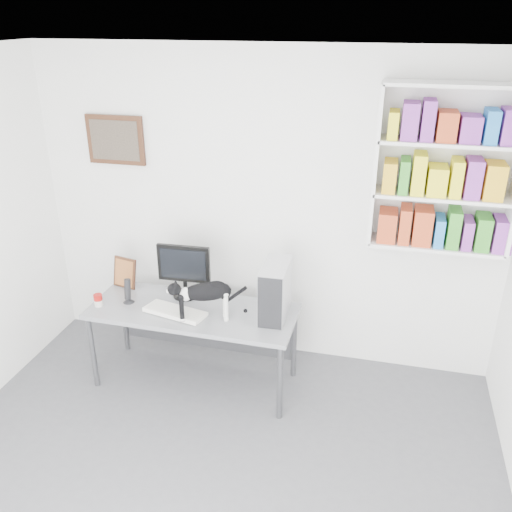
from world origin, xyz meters
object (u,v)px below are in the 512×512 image
monitor (184,271)px  speaker (128,291)px  pc_tower (275,290)px  bookshelf (445,170)px  desk (195,345)px  keyboard (175,312)px  leaning_print (125,272)px  soup_can (98,300)px  cat (205,301)px

monitor → speaker: monitor is taller
monitor → pc_tower: 0.81m
bookshelf → monitor: bearing=-171.4°
desk → keyboard: keyboard is taller
monitor → pc_tower: (0.80, -0.12, -0.02)m
desk → leaning_print: leaning_print is taller
desk → pc_tower: (0.67, 0.08, 0.57)m
monitor → speaker: 0.49m
keyboard → soup_can: size_ratio=4.89×
bookshelf → keyboard: 2.33m
bookshelf → desk: bearing=-164.7°
pc_tower → desk: bearing=-174.6°
bookshelf → pc_tower: 1.55m
cat → soup_can: bearing=156.4°
bookshelf → keyboard: bookshelf is taller
bookshelf → cat: size_ratio=2.25×
cat → leaning_print: bearing=133.3°
soup_can → cat: (0.93, -0.01, 0.12)m
bookshelf → leaning_print: bookshelf is taller
cat → keyboard: bearing=149.4°
keyboard → speaker: (-0.44, 0.08, 0.09)m
speaker → leaning_print: bearing=125.1°
monitor → soup_can: size_ratio=4.62×
desk → speaker: bearing=-177.5°
keyboard → leaning_print: bearing=162.4°
monitor → bookshelf: bearing=6.3°
leaning_print → soup_can: 0.38m
keyboard → speaker: speaker is taller
leaning_print → soup_can: size_ratio=2.69×
pc_tower → soup_can: 1.46m
speaker → leaning_print: 0.30m
bookshelf → pc_tower: (-1.17, -0.42, -0.93)m
pc_tower → cat: bearing=-158.4°
keyboard → soup_can: soup_can is taller
monitor → cat: monitor is taller
keyboard → leaning_print: (-0.60, 0.34, 0.12)m
soup_can → monitor: bearing=27.6°
pc_tower → speaker: pc_tower is taller
desk → speaker: (-0.55, -0.02, 0.46)m
monitor → keyboard: bearing=-87.8°
keyboard → pc_tower: 0.82m
desk → soup_can: soup_can is taller
leaning_print → desk: bearing=-6.4°
speaker → soup_can: size_ratio=2.12×
keyboard → soup_can: (-0.66, -0.03, 0.03)m
monitor → cat: bearing=-51.1°
desk → soup_can: size_ratio=16.37×
keyboard → cat: bearing=4.9°
monitor → cat: (0.30, -0.34, -0.07)m
leaning_print → pc_tower: bearing=5.7°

